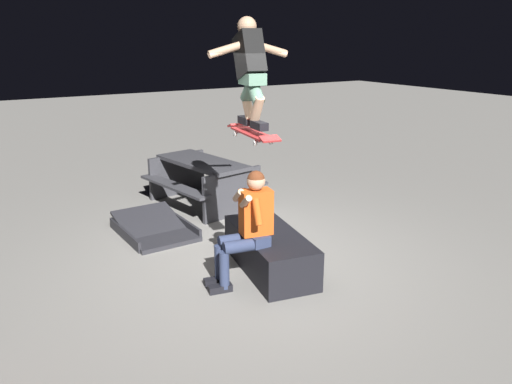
{
  "coord_description": "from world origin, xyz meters",
  "views": [
    {
      "loc": [
        -4.88,
        2.93,
        2.65
      ],
      "look_at": [
        -0.47,
        0.24,
        1.06
      ],
      "focal_mm": 35.39,
      "sensor_mm": 36.0,
      "label": 1
    }
  ],
  "objects_px": {
    "person_sitting_on_ledge": "(247,223)",
    "skateboard": "(252,133)",
    "kicker_ramp": "(155,230)",
    "skater_airborne": "(250,67)",
    "ledge_box_main": "(270,251)",
    "picnic_table_back": "(203,175)"
  },
  "relations": [
    {
      "from": "person_sitting_on_ledge",
      "to": "skater_airborne",
      "type": "distance_m",
      "value": 1.66
    },
    {
      "from": "skater_airborne",
      "to": "kicker_ramp",
      "type": "relative_size",
      "value": 0.87
    },
    {
      "from": "person_sitting_on_ledge",
      "to": "picnic_table_back",
      "type": "xyz_separation_m",
      "value": [
        2.8,
        -0.8,
        -0.22
      ]
    },
    {
      "from": "ledge_box_main",
      "to": "picnic_table_back",
      "type": "relative_size",
      "value": 0.79
    },
    {
      "from": "skateboard",
      "to": "skater_airborne",
      "type": "xyz_separation_m",
      "value": [
        0.06,
        -0.01,
        0.69
      ]
    },
    {
      "from": "ledge_box_main",
      "to": "picnic_table_back",
      "type": "distance_m",
      "value": 2.66
    },
    {
      "from": "skateboard",
      "to": "kicker_ramp",
      "type": "xyz_separation_m",
      "value": [
        1.83,
        0.52,
        -1.62
      ]
    },
    {
      "from": "person_sitting_on_ledge",
      "to": "skateboard",
      "type": "relative_size",
      "value": 1.25
    },
    {
      "from": "skater_airborne",
      "to": "skateboard",
      "type": "bearing_deg",
      "value": 171.97
    },
    {
      "from": "ledge_box_main",
      "to": "skateboard",
      "type": "height_order",
      "value": "skateboard"
    },
    {
      "from": "ledge_box_main",
      "to": "person_sitting_on_ledge",
      "type": "height_order",
      "value": "person_sitting_on_ledge"
    },
    {
      "from": "person_sitting_on_ledge",
      "to": "skater_airborne",
      "type": "relative_size",
      "value": 1.16
    },
    {
      "from": "kicker_ramp",
      "to": "skateboard",
      "type": "bearing_deg",
      "value": -164.32
    },
    {
      "from": "person_sitting_on_ledge",
      "to": "kicker_ramp",
      "type": "xyz_separation_m",
      "value": [
        1.98,
        0.36,
        -0.66
      ]
    },
    {
      "from": "skateboard",
      "to": "kicker_ramp",
      "type": "height_order",
      "value": "skateboard"
    },
    {
      "from": "ledge_box_main",
      "to": "skater_airborne",
      "type": "height_order",
      "value": "skater_airborne"
    },
    {
      "from": "ledge_box_main",
      "to": "picnic_table_back",
      "type": "height_order",
      "value": "picnic_table_back"
    },
    {
      "from": "kicker_ramp",
      "to": "picnic_table_back",
      "type": "xyz_separation_m",
      "value": [
        0.82,
        -1.16,
        0.45
      ]
    },
    {
      "from": "skateboard",
      "to": "kicker_ramp",
      "type": "bearing_deg",
      "value": 15.68
    },
    {
      "from": "skateboard",
      "to": "skater_airborne",
      "type": "bearing_deg",
      "value": -8.03
    },
    {
      "from": "person_sitting_on_ledge",
      "to": "skateboard",
      "type": "xyz_separation_m",
      "value": [
        0.15,
        -0.16,
        0.95
      ]
    },
    {
      "from": "ledge_box_main",
      "to": "skateboard",
      "type": "relative_size",
      "value": 1.45
    }
  ]
}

